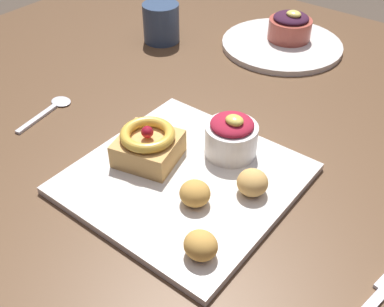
{
  "coord_description": "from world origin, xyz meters",
  "views": [
    {
      "loc": [
        0.32,
        -0.57,
        1.2
      ],
      "look_at": [
        -0.0,
        -0.15,
        0.77
      ],
      "focal_mm": 43.32,
      "sensor_mm": 36.0,
      "label": 1
    }
  ],
  "objects": [
    {
      "name": "back_ramekin",
      "position": [
        -0.1,
        0.33,
        0.77
      ],
      "size": [
        0.09,
        0.09,
        0.07
      ],
      "color": "#B24C3D",
      "rests_on": "back_plate"
    },
    {
      "name": "back_plate",
      "position": [
        -0.11,
        0.3,
        0.74
      ],
      "size": [
        0.27,
        0.27,
        0.01
      ],
      "primitive_type": "cylinder",
      "color": "silver",
      "rests_on": "dining_table"
    },
    {
      "name": "berry_ramekin",
      "position": [
        0.02,
        -0.09,
        0.77
      ],
      "size": [
        0.08,
        0.08,
        0.07
      ],
      "color": "white",
      "rests_on": "front_plate"
    },
    {
      "name": "fritter_front",
      "position": [
        0.1,
        -0.14,
        0.76
      ],
      "size": [
        0.04,
        0.04,
        0.04
      ],
      "primitive_type": "ellipsoid",
      "color": "tan",
      "rests_on": "front_plate"
    },
    {
      "name": "spoon",
      "position": [
        -0.31,
        -0.17,
        0.73
      ],
      "size": [
        0.04,
        0.13,
        0.0
      ],
      "rotation": [
        0.0,
        0.0,
        1.74
      ],
      "color": "silver",
      "rests_on": "dining_table"
    },
    {
      "name": "front_plate",
      "position": [
        -0.0,
        -0.17,
        0.74
      ],
      "size": [
        0.3,
        0.3,
        0.01
      ],
      "primitive_type": "cube",
      "color": "silver",
      "rests_on": "dining_table"
    },
    {
      "name": "coffee_mug",
      "position": [
        -0.34,
        0.17,
        0.77
      ],
      "size": [
        0.08,
        0.08,
        0.09
      ],
      "primitive_type": "cylinder",
      "color": "#334766",
      "rests_on": "dining_table"
    },
    {
      "name": "fork",
      "position": [
        0.3,
        -0.2,
        0.73
      ],
      "size": [
        0.04,
        0.13,
        0.0
      ],
      "rotation": [
        0.0,
        0.0,
        1.4
      ],
      "color": "silver",
      "rests_on": "dining_table"
    },
    {
      "name": "dining_table",
      "position": [
        0.0,
        0.0,
        0.65
      ],
      "size": [
        1.52,
        1.15,
        0.73
      ],
      "color": "brown",
      "rests_on": "ground_plane"
    },
    {
      "name": "fritter_middle",
      "position": [
        0.05,
        -0.21,
        0.76
      ],
      "size": [
        0.04,
        0.04,
        0.03
      ],
      "primitive_type": "ellipsoid",
      "color": "gold",
      "rests_on": "front_plate"
    },
    {
      "name": "cake_slice",
      "position": [
        -0.07,
        -0.18,
        0.77
      ],
      "size": [
        0.11,
        0.11,
        0.06
      ],
      "rotation": [
        0.0,
        0.0,
        0.25
      ],
      "color": "tan",
      "rests_on": "front_plate"
    },
    {
      "name": "fritter_back",
      "position": [
        0.11,
        -0.28,
        0.76
      ],
      "size": [
        0.04,
        0.04,
        0.04
      ],
      "primitive_type": "ellipsoid",
      "color": "gold",
      "rests_on": "front_plate"
    }
  ]
}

